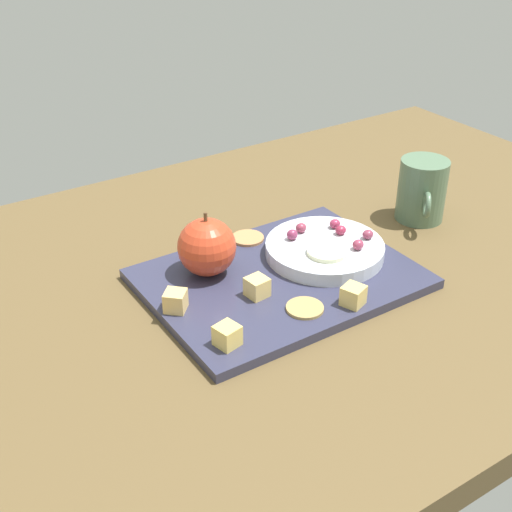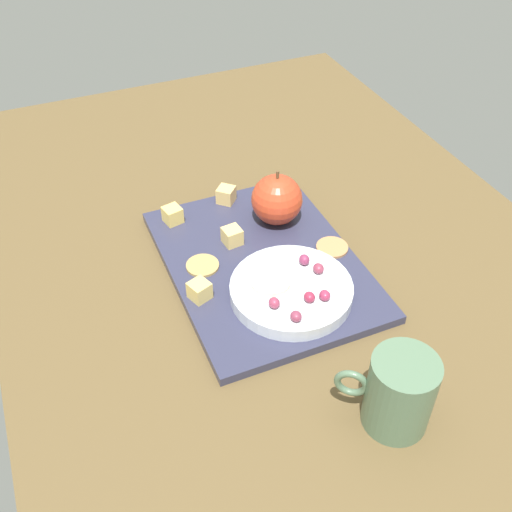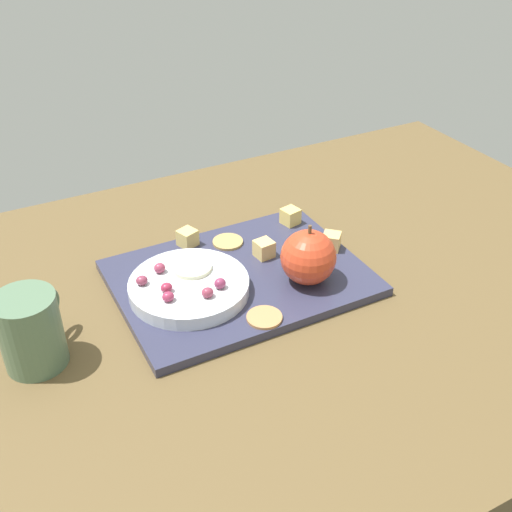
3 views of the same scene
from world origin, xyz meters
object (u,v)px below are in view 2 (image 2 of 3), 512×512
object	(u,v)px
serving_dish	(291,290)
grape_0	(318,268)
cracker_0	(332,247)
apple_whole	(277,200)
cheese_cube_0	(173,215)
grape_2	(296,316)
cracker_1	(203,265)
grape_1	(304,260)
grape_5	(274,303)
cheese_cube_1	(200,290)
cheese_cube_3	(226,195)
cup	(395,394)
cheese_cube_2	(232,236)
apple_slice_0	(271,281)
grape_3	(328,294)
platter	(262,264)
grape_4	(309,297)

from	to	relation	value
serving_dish	grape_0	xyz separation A→B (cm)	(-0.89, 4.51, 1.69)
cracker_0	apple_whole	bearing A→B (deg)	-153.28
cheese_cube_0	grape_2	distance (cm)	29.18
cracker_1	grape_1	size ratio (longest dim) A/B	2.94
cheese_cube_0	cracker_0	xyz separation A→B (cm)	(15.57, 19.94, -1.10)
grape_2	grape_5	distance (cm)	3.57
grape_1	grape_2	world-z (taller)	grape_1
cheese_cube_1	grape_5	distance (cm)	10.77
grape_5	cracker_0	bearing A→B (deg)	124.15
cheese_cube_3	cup	world-z (taller)	cup
cheese_cube_2	cup	distance (cm)	35.65
grape_1	grape_2	bearing A→B (deg)	-31.98
cracker_1	cheese_cube_3	bearing A→B (deg)	146.86
grape_0	cracker_0	bearing A→B (deg)	136.34
serving_dish	apple_slice_0	size ratio (longest dim) A/B	3.03
cracker_1	grape_2	world-z (taller)	grape_2
serving_dish	grape_3	size ratio (longest dim) A/B	10.32
cheese_cube_1	cheese_cube_3	bearing A→B (deg)	149.86
cracker_1	grape_3	distance (cm)	19.25
cheese_cube_3	grape_3	xyz separation A→B (cm)	(27.94, 3.70, 1.34)
platter	cheese_cube_2	distance (cm)	6.30
grape_3	apple_slice_0	xyz separation A→B (cm)	(-5.62, -5.73, -0.38)
grape_3	grape_5	distance (cm)	7.26
cheese_cube_2	cheese_cube_3	bearing A→B (deg)	164.05
grape_1	cracker_1	bearing A→B (deg)	-119.32
apple_whole	platter	bearing A→B (deg)	-36.63
grape_3	grape_2	bearing A→B (deg)	-71.21
cheese_cube_2	platter	bearing A→B (deg)	25.25
grape_3	apple_slice_0	size ratio (longest dim) A/B	0.29
grape_4	cup	xyz separation A→B (cm)	(17.95, 1.45, 0.97)
cracker_1	cheese_cube_2	bearing A→B (deg)	119.11
apple_whole	cheese_cube_3	distance (cm)	9.87
cheese_cube_3	cracker_1	bearing A→B (deg)	-33.14
cheese_cube_2	cheese_cube_3	world-z (taller)	same
cracker_1	grape_3	xyz separation A→B (cm)	(14.40, 12.54, 2.44)
cracker_1	grape_1	bearing A→B (deg)	60.68
serving_dish	cheese_cube_3	size ratio (longest dim) A/B	6.47
cheese_cube_1	grape_2	world-z (taller)	grape_2
apple_whole	cheese_cube_1	distance (cm)	20.53
cheese_cube_2	grape_2	world-z (taller)	grape_2
cheese_cube_3	grape_0	xyz separation A→B (cm)	(23.00, 4.89, 1.37)
platter	cracker_1	size ratio (longest dim) A/B	7.44
grape_0	grape_4	xyz separation A→B (cm)	(4.43, -3.62, -0.04)
apple_whole	cheese_cube_0	world-z (taller)	apple_whole
cheese_cube_0	grape_1	size ratio (longest dim) A/B	1.60
grape_2	apple_slice_0	world-z (taller)	grape_2
apple_whole	grape_5	distance (cm)	20.96
cheese_cube_3	grape_1	size ratio (longest dim) A/B	1.60
cheese_cube_0	apple_slice_0	bearing A→B (deg)	20.23
cracker_0	grape_5	bearing A→B (deg)	-55.85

